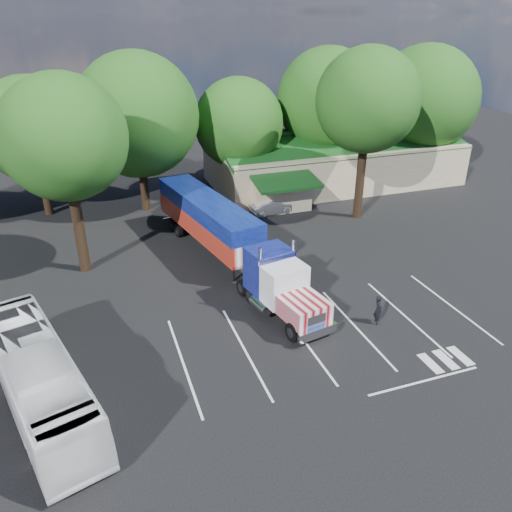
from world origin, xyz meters
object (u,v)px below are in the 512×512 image
object	(u,v)px
tour_bus	(38,378)
silver_sedan	(272,207)
bicycle	(274,257)
semi_truck	(224,232)
woman	(378,310)

from	to	relation	value
tour_bus	silver_sedan	bearing A→B (deg)	29.71
bicycle	tour_bus	distance (m)	17.51
semi_truck	bicycle	distance (m)	3.87
semi_truck	bicycle	bearing A→B (deg)	-28.33
tour_bus	woman	bearing A→B (deg)	-13.46
tour_bus	silver_sedan	distance (m)	25.56
semi_truck	tour_bus	xyz separation A→B (m)	(-11.32, -10.69, -0.78)
woman	silver_sedan	world-z (taller)	woman
silver_sedan	woman	bearing A→B (deg)	171.14
semi_truck	silver_sedan	size ratio (longest dim) A/B	5.06
bicycle	silver_sedan	world-z (taller)	silver_sedan
woman	tour_bus	xyz separation A→B (m)	(-17.25, -0.84, 0.68)
silver_sedan	tour_bus	bearing A→B (deg)	128.75
semi_truck	bicycle	xyz separation A→B (m)	(3.23, -1.02, -1.88)
woman	silver_sedan	size ratio (longest dim) A/B	0.44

